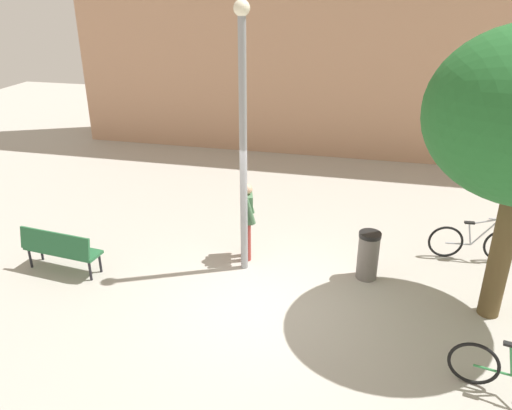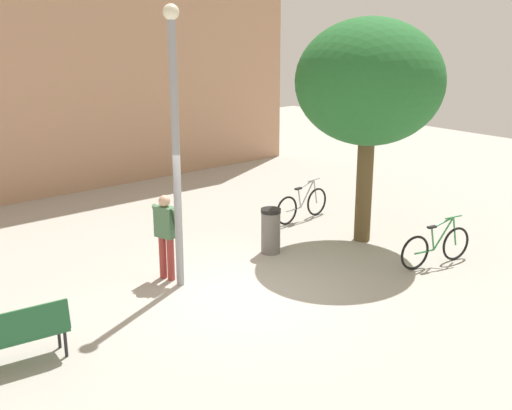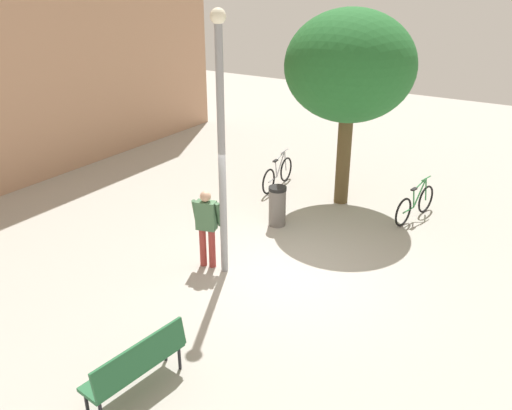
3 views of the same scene
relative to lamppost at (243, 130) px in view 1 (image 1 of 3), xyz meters
The scene contains 7 objects.
ground_plane 3.17m from the lamppost, 56.01° to the right, with size 36.00×36.00×0.00m, color #A8A399.
building_facade 8.54m from the lamppost, 84.91° to the left, with size 16.83×2.00×8.25m, color tan.
lamppost is the anchor object (origin of this frame).
person_by_lamppost 1.94m from the lamppost, 94.60° to the left, with size 0.40×0.63×1.67m.
park_bench 4.31m from the lamppost, 164.13° to the right, with size 1.64×0.65×0.92m.
bicycle_silver 5.37m from the lamppost, 17.38° to the left, with size 1.81×0.18×0.97m.
trash_bin 3.40m from the lamppost, ahead, with size 0.43×0.43×0.98m.
Camera 1 is at (1.50, -7.43, 5.36)m, focal length 35.34 mm.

